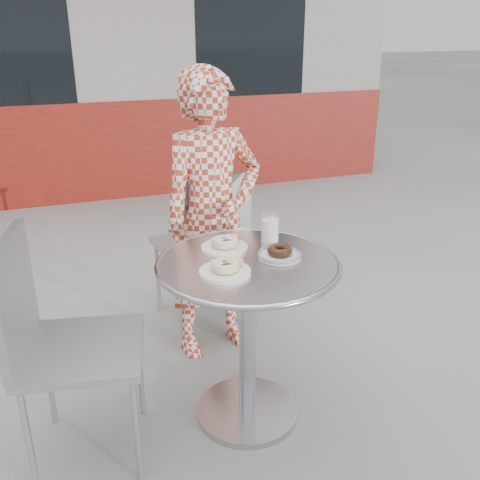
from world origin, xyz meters
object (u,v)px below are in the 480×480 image
object	(u,v)px
chair_left	(84,391)
plate_near	(226,268)
seated_person	(213,218)
bistro_table	(248,302)
plate_far	(225,244)
milk_cup	(270,230)
chair_far	(200,275)
plate_checker	(280,254)

from	to	relation	value
chair_left	plate_near	xyz separation A→B (m)	(0.59, -0.10, 0.51)
seated_person	plate_near	xyz separation A→B (m)	(-0.16, -0.70, 0.04)
bistro_table	plate_far	size ratio (longest dim) A/B	3.87
seated_person	plate_far	bearing A→B (deg)	-110.86
bistro_table	plate_near	world-z (taller)	plate_near
bistro_table	chair_left	xyz separation A→B (m)	(-0.71, 0.02, -0.29)
seated_person	milk_cup	bearing A→B (deg)	-84.32
bistro_table	milk_cup	bearing A→B (deg)	44.76
chair_far	chair_left	xyz separation A→B (m)	(-0.76, -0.91, 0.01)
plate_far	milk_cup	bearing A→B (deg)	1.29
plate_checker	chair_far	bearing A→B (deg)	96.03
plate_near	plate_far	bearing A→B (deg)	72.34
chair_far	plate_near	distance (m)	1.14
plate_near	milk_cup	world-z (taller)	milk_cup
chair_left	seated_person	bearing A→B (deg)	-39.58
plate_near	plate_checker	size ratio (longest dim) A/B	1.10
chair_far	seated_person	world-z (taller)	seated_person
plate_far	plate_checker	distance (m)	0.25
milk_cup	plate_near	bearing A→B (deg)	-140.30
milk_cup	plate_far	bearing A→B (deg)	-178.71
chair_far	plate_far	world-z (taller)	chair_far
chair_far	milk_cup	xyz separation A→B (m)	(0.12, -0.76, 0.55)
chair_left	plate_far	distance (m)	0.85
bistro_table	chair_left	distance (m)	0.77
plate_far	bistro_table	bearing A→B (deg)	-73.65
chair_far	plate_checker	world-z (taller)	chair_far
seated_person	plate_near	size ratio (longest dim) A/B	7.44
bistro_table	seated_person	bearing A→B (deg)	86.53
plate_checker	chair_left	bearing A→B (deg)	178.61
plate_near	bistro_table	bearing A→B (deg)	31.36
milk_cup	seated_person	bearing A→B (deg)	106.03
chair_left	plate_near	distance (m)	0.78
plate_far	seated_person	bearing A→B (deg)	79.49
plate_checker	milk_cup	xyz separation A→B (m)	(0.03, 0.17, 0.05)
bistro_table	milk_cup	xyz separation A→B (m)	(0.17, 0.17, 0.25)
bistro_table	seated_person	world-z (taller)	seated_person
plate_far	chair_left	bearing A→B (deg)	-167.93
chair_far	chair_left	world-z (taller)	chair_left
bistro_table	plate_near	xyz separation A→B (m)	(-0.12, -0.08, 0.21)
milk_cup	bistro_table	bearing A→B (deg)	-135.24
chair_left	seated_person	world-z (taller)	seated_person
chair_left	milk_cup	bearing A→B (deg)	-68.85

